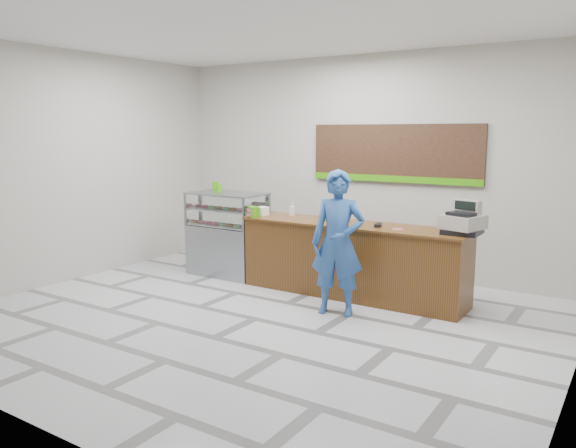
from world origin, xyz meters
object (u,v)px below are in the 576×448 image
Objects in this scene: display_case at (228,233)px; customer at (338,243)px; sales_counter at (352,260)px; cash_register at (463,222)px; serving_tray at (335,220)px.

display_case is 2.55m from customer.
display_case reaches higher than sales_counter.
cash_register is at bearing 1.22° from sales_counter.
cash_register is at bearing 0.50° from display_case.
cash_register is 1.36× the size of serving_tray.
customer is at bearing -47.09° from serving_tray.
display_case is at bearing -165.40° from serving_tray.
serving_tray is 0.23× the size of customer.
customer reaches higher than cash_register.
display_case is at bearing 146.15° from customer.
cash_register is at bearing 11.20° from serving_tray.
display_case is (-2.22, -0.00, 0.16)m from sales_counter.
customer reaches higher than sales_counter.
sales_counter is 0.62m from serving_tray.
display_case is 3.23× the size of serving_tray.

